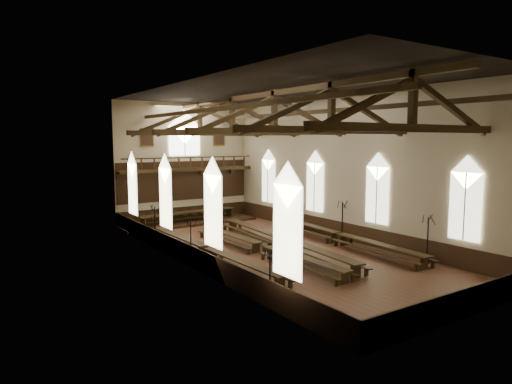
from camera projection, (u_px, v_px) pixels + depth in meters
ground at (274, 250)px, 28.58m from camera, size 26.00×26.00×0.00m
room_walls at (274, 147)px, 27.84m from camera, size 26.00×26.00×26.00m
wainscot_band at (274, 241)px, 28.51m from camera, size 12.00×26.00×1.20m
side_windows at (274, 191)px, 28.15m from camera, size 11.85×19.80×4.50m
end_window at (185, 136)px, 38.42m from camera, size 2.80×0.12×3.80m
minstrels_gallery at (186, 175)px, 38.60m from camera, size 11.80×1.24×3.70m
portraits at (185, 137)px, 38.43m from camera, size 7.75×0.09×1.45m
roof_trusses at (275, 118)px, 27.64m from camera, size 11.70×25.70×2.80m
refectory_row_a at (207, 250)px, 26.46m from camera, size 1.65×14.37×0.74m
refectory_row_b at (263, 247)px, 27.24m from camera, size 1.57×13.93×0.70m
refectory_row_c at (281, 240)px, 28.97m from camera, size 2.26×14.97×0.80m
refectory_row_d at (339, 236)px, 30.32m from camera, size 2.03×14.65×0.77m
dais at (189, 222)px, 37.76m from camera, size 11.40×3.01×0.20m
high_table at (189, 213)px, 37.67m from camera, size 8.80×1.67×0.82m
high_chairs at (185, 214)px, 38.38m from camera, size 7.64×0.44×0.93m
candelabrum_left_near at (270, 286)px, 19.35m from camera, size 0.68×0.71×2.36m
candelabrum_left_mid at (191, 250)px, 25.70m from camera, size 0.73×0.73×2.46m
candelabrum_left_far at (155, 232)px, 30.20m from camera, size 0.79×0.79×2.67m
candelabrum_right_near at (427, 248)px, 25.69m from camera, size 0.82×0.79×2.73m
candelabrum_right_mid at (342, 229)px, 31.28m from camera, size 0.76×0.86×2.78m
candelabrum_right_far at (286, 216)px, 36.49m from camera, size 0.84×0.82×2.80m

